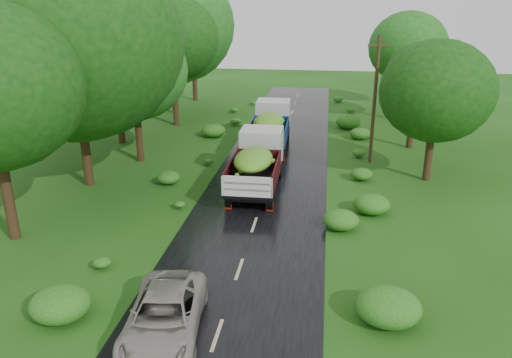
% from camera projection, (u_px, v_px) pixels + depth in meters
% --- Properties ---
extents(ground, '(120.00, 120.00, 0.00)m').
position_uv_depth(ground, '(217.00, 335.00, 15.36)').
color(ground, '#19400D').
rests_on(ground, ground).
extents(road, '(6.50, 80.00, 0.02)m').
position_uv_depth(road, '(244.00, 257.00, 20.01)').
color(road, black).
rests_on(road, ground).
extents(road_lines, '(0.12, 69.60, 0.00)m').
position_uv_depth(road_lines, '(247.00, 245.00, 20.93)').
color(road_lines, '#BFB78C').
rests_on(road_lines, road).
extents(truck_near, '(2.45, 6.75, 2.83)m').
position_uv_depth(truck_near, '(257.00, 161.00, 26.59)').
color(truck_near, black).
rests_on(truck_near, ground).
extents(truck_far, '(2.55, 6.88, 2.87)m').
position_uv_depth(truck_far, '(271.00, 124.00, 34.05)').
color(truck_far, black).
rests_on(truck_far, ground).
extents(car, '(2.79, 5.03, 1.33)m').
position_uv_depth(car, '(164.00, 316.00, 15.15)').
color(car, '#A29A90').
rests_on(car, road).
extents(utility_pole, '(1.34, 0.45, 7.76)m').
position_uv_depth(utility_pole, '(375.00, 99.00, 30.17)').
color(utility_pole, '#382616').
rests_on(utility_pole, ground).
extents(trees_left, '(6.57, 34.80, 9.89)m').
position_uv_depth(trees_left, '(135.00, 40.00, 33.55)').
color(trees_left, black).
rests_on(trees_left, ground).
extents(trees_right, '(4.32, 24.52, 7.61)m').
position_uv_depth(trees_right, '(414.00, 62.00, 36.37)').
color(trees_right, black).
rests_on(trees_right, ground).
extents(shrubs, '(11.90, 44.00, 0.70)m').
position_uv_depth(shrubs, '(269.00, 174.00, 28.26)').
color(shrubs, '#175915').
rests_on(shrubs, ground).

